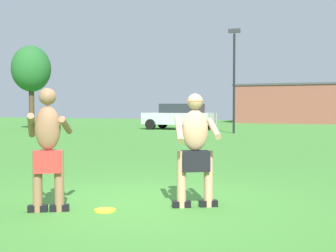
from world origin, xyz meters
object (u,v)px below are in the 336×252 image
object	(u,v)px
player_in_red	(48,147)
tree_right_field	(31,69)
player_with_cap	(195,145)
lamp_post	(234,69)
car_silver_mid_lot	(180,116)
frisbee	(105,210)

from	to	relation	value
player_in_red	tree_right_field	distance (m)	23.37
player_with_cap	lamp_post	size ratio (longest dim) A/B	0.30
player_in_red	car_silver_mid_lot	world-z (taller)	player_in_red
frisbee	car_silver_mid_lot	distance (m)	21.95
lamp_post	player_in_red	bearing A→B (deg)	-83.07
car_silver_mid_lot	lamp_post	bearing A→B (deg)	-32.54
player_in_red	lamp_post	distance (m)	18.79
lamp_post	frisbee	bearing A→B (deg)	-80.80
frisbee	car_silver_mid_lot	xyz separation A→B (m)	(-7.02, 20.78, 0.81)
car_silver_mid_lot	tree_right_field	bearing A→B (deg)	-159.01
tree_right_field	player_with_cap	bearing A→B (deg)	-45.26
player_in_red	car_silver_mid_lot	xyz separation A→B (m)	(-6.32, 21.09, -0.06)
lamp_post	tree_right_field	size ratio (longest dim) A/B	1.06
car_silver_mid_lot	tree_right_field	size ratio (longest dim) A/B	0.84
car_silver_mid_lot	lamp_post	distance (m)	5.46
player_in_red	tree_right_field	xyz separation A→B (m)	(-14.88, 17.80, 2.81)
player_in_red	frisbee	distance (m)	1.16
player_with_cap	lamp_post	bearing A→B (deg)	102.88
frisbee	car_silver_mid_lot	world-z (taller)	car_silver_mid_lot
frisbee	lamp_post	distance (m)	18.72
player_in_red	frisbee	xyz separation A→B (m)	(0.70, 0.31, -0.87)
player_in_red	tree_right_field	bearing A→B (deg)	129.89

